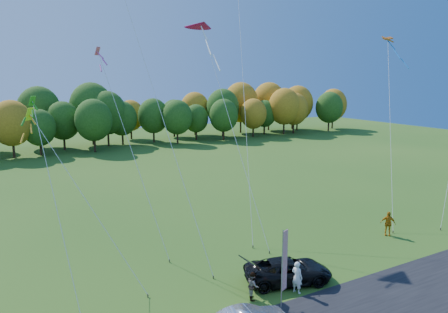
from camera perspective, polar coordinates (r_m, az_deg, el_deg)
ground at (r=26.32m, az=6.87°, el=-17.32°), size 160.00×160.00×0.00m
tree_line at (r=75.82m, az=-18.89°, el=0.71°), size 116.00×12.00×10.00m
black_suv at (r=27.33m, az=8.39°, el=-14.54°), size 5.74×3.94×1.46m
person_tailgate_a at (r=26.15m, az=9.52°, el=-15.28°), size 0.64×0.79×1.88m
person_tailgate_b at (r=25.32m, az=3.83°, el=-16.46°), size 0.88×0.95×1.57m
person_east at (r=36.49m, az=20.62°, el=-8.19°), size 1.12×1.13×1.92m
feather_flag at (r=23.80m, az=7.87°, el=-13.22°), size 0.54×0.30×4.44m
kite_delta_blue at (r=29.39m, az=-9.41°, el=9.32°), size 4.59×12.08×24.20m
kite_parafoil_orange at (r=37.10m, az=2.49°, el=10.33°), size 8.13×13.78×24.61m
kite_delta_red at (r=33.56m, az=0.29°, el=6.70°), size 2.53×10.46×17.69m
kite_parafoil_rainbow at (r=41.13m, az=20.89°, el=3.87°), size 9.26×8.72×16.28m
kite_diamond_yellow at (r=26.13m, az=-17.38°, el=-5.78°), size 5.37×6.36×10.81m
kite_diamond_green at (r=25.16m, az=-21.21°, el=-5.50°), size 1.40×5.64×11.42m
kite_diamond_pink at (r=30.87m, az=-11.96°, el=0.72°), size 2.80×7.56×14.59m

